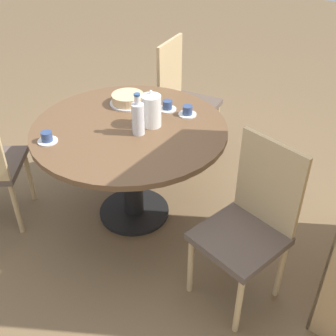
% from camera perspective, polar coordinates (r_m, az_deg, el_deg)
% --- Properties ---
extents(ground_plane, '(14.00, 14.00, 0.00)m').
position_cam_1_polar(ground_plane, '(3.12, -4.56, -6.01)').
color(ground_plane, brown).
extents(dining_table, '(1.26, 1.26, 0.73)m').
position_cam_1_polar(dining_table, '(2.78, -5.11, 3.04)').
color(dining_table, black).
rests_on(dining_table, ground_plane).
extents(chair_a, '(0.48, 0.48, 0.97)m').
position_cam_1_polar(chair_a, '(3.57, 2.09, 9.57)').
color(chair_a, tan).
rests_on(chair_a, ground_plane).
extents(chair_c, '(0.50, 0.50, 0.97)m').
position_cam_1_polar(chair_c, '(2.32, 10.91, -7.40)').
color(chair_c, tan).
rests_on(chair_c, ground_plane).
extents(coffee_pot, '(0.13, 0.13, 0.24)m').
position_cam_1_polar(coffee_pot, '(2.65, -2.28, 7.91)').
color(coffee_pot, white).
rests_on(coffee_pot, dining_table).
extents(water_bottle, '(0.08, 0.08, 0.27)m').
position_cam_1_polar(water_bottle, '(2.57, -4.09, 6.81)').
color(water_bottle, silver).
rests_on(water_bottle, dining_table).
extents(cake_main, '(0.25, 0.25, 0.07)m').
position_cam_1_polar(cake_main, '(2.97, -5.46, 9.25)').
color(cake_main, silver).
rests_on(cake_main, dining_table).
extents(cup_a, '(0.12, 0.12, 0.07)m').
position_cam_1_polar(cup_a, '(2.62, -16.07, 3.96)').
color(cup_a, silver).
rests_on(cup_a, dining_table).
extents(cup_b, '(0.12, 0.12, 0.07)m').
position_cam_1_polar(cup_b, '(2.88, -0.08, 8.39)').
color(cup_b, silver).
rests_on(cup_b, dining_table).
extents(cup_c, '(0.12, 0.12, 0.07)m').
position_cam_1_polar(cup_c, '(2.82, 2.65, 7.67)').
color(cup_c, silver).
rests_on(cup_c, dining_table).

